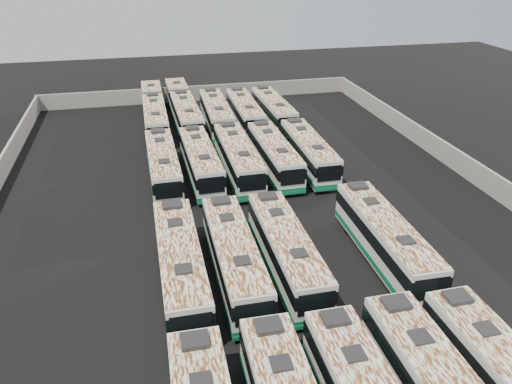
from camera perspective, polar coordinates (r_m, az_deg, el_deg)
name	(u,v)px	position (r m, az deg, el deg)	size (l,w,h in m)	color
ground	(255,220)	(42.12, -0.15, -3.18)	(140.00, 140.00, 0.00)	black
perimeter_wall	(255,208)	(41.58, -0.15, -1.87)	(45.20, 73.20, 2.20)	gray
bus_midfront_far_left	(180,264)	(33.72, -8.63, -8.17)	(2.79, 13.01, 3.67)	beige
bus_midfront_left	(234,257)	(34.17, -2.49, -7.44)	(2.71, 12.68, 3.57)	beige
bus_midfront_center	(286,250)	(34.91, 3.49, -6.66)	(2.68, 12.59, 3.55)	beige
bus_midfront_far_right	(385,238)	(37.25, 14.50, -5.15)	(2.97, 12.94, 3.63)	beige
bus_midback_far_left	(163,165)	(48.68, -10.58, 3.05)	(2.84, 12.70, 3.57)	beige
bus_midback_left	(201,161)	(49.06, -6.34, 3.54)	(2.96, 12.65, 3.55)	beige
bus_midback_center	(238,158)	(49.34, -2.06, 3.91)	(2.78, 13.04, 3.67)	beige
bus_midback_right	(274,155)	(50.34, 2.09, 4.29)	(2.78, 12.55, 3.53)	beige
bus_midback_far_right	(309,152)	(51.35, 6.02, 4.63)	(2.85, 12.60, 3.54)	beige
bus_back_far_left	(154,111)	(65.32, -11.55, 9.09)	(2.70, 19.49, 3.53)	beige
bus_back_left	(183,108)	(65.63, -8.30, 9.48)	(3.15, 19.99, 3.62)	beige
bus_back_center	(216,114)	(62.71, -4.55, 8.87)	(3.02, 12.99, 3.65)	beige
bus_back_right	(245,112)	(63.32, -1.28, 9.08)	(2.80, 12.65, 3.56)	beige
bus_back_far_right	(273,110)	(64.19, 2.00, 9.31)	(2.88, 12.63, 3.55)	beige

